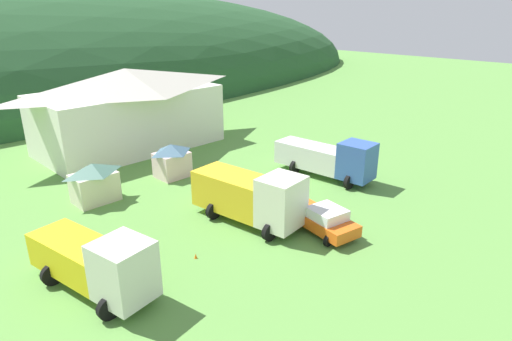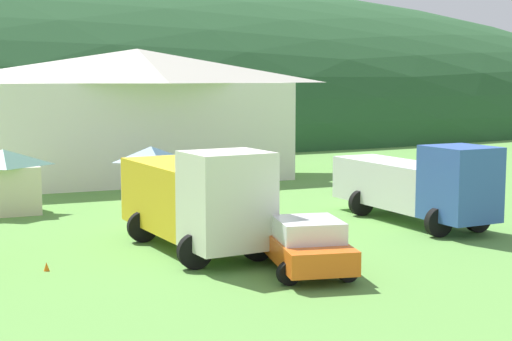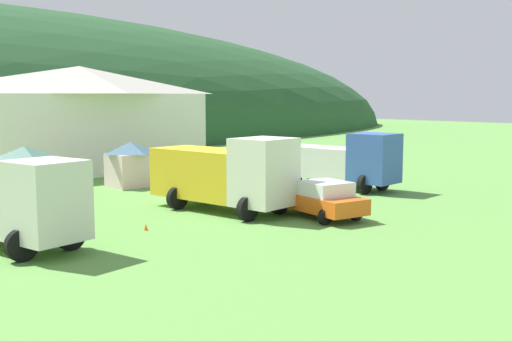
# 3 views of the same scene
# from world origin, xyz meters

# --- Properties ---
(ground_plane) EXTENTS (200.00, 200.00, 0.00)m
(ground_plane) POSITION_xyz_m (0.00, 0.00, 0.00)
(ground_plane) COLOR #5B9342
(forested_hill_backdrop) EXTENTS (166.39, 60.00, 33.29)m
(forested_hill_backdrop) POSITION_xyz_m (0.00, 59.62, 0.00)
(forested_hill_backdrop) COLOR #234C28
(forested_hill_backdrop) RESTS_ON ground
(depot_building) EXTENTS (17.48, 9.17, 7.53)m
(depot_building) POSITION_xyz_m (0.97, 19.76, 3.88)
(depot_building) COLOR white
(depot_building) RESTS_ON ground
(play_shed_cream) EXTENTS (3.10, 2.20, 2.81)m
(play_shed_cream) POSITION_xyz_m (-7.35, 10.34, 1.45)
(play_shed_cream) COLOR beige
(play_shed_cream) RESTS_ON ground
(play_shed_pink) EXTENTS (2.64, 2.23, 2.70)m
(play_shed_pink) POSITION_xyz_m (-0.78, 10.51, 1.39)
(play_shed_pink) COLOR beige
(play_shed_pink) RESTS_ON ground
(heavy_rig_striped) EXTENTS (3.78, 7.64, 3.58)m
(heavy_rig_striped) POSITION_xyz_m (-1.95, 0.36, 1.84)
(heavy_rig_striped) COLOR silver
(heavy_rig_striped) RESTS_ON ground
(box_truck_blue) EXTENTS (3.37, 8.33, 3.33)m
(box_truck_blue) POSITION_xyz_m (7.79, 1.51, 1.65)
(box_truck_blue) COLOR #3356AD
(box_truck_blue) RESTS_ON ground
(service_pickup_orange) EXTENTS (3.05, 5.31, 1.66)m
(service_pickup_orange) POSITION_xyz_m (0.23, -3.43, 0.83)
(service_pickup_orange) COLOR orange
(service_pickup_orange) RESTS_ON ground
(traffic_cone_near_pickup) EXTENTS (0.36, 0.36, 0.54)m
(traffic_cone_near_pickup) POSITION_xyz_m (-7.05, -0.49, 0.00)
(traffic_cone_near_pickup) COLOR orange
(traffic_cone_near_pickup) RESTS_ON ground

